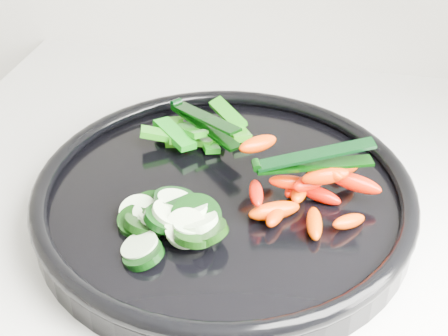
# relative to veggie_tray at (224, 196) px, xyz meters

# --- Properties ---
(veggie_tray) EXTENTS (0.37, 0.37, 0.04)m
(veggie_tray) POSITION_rel_veggie_tray_xyz_m (0.00, 0.00, 0.00)
(veggie_tray) COLOR black
(veggie_tray) RESTS_ON counter
(cucumber_pile) EXTENTS (0.12, 0.12, 0.04)m
(cucumber_pile) POSITION_rel_veggie_tray_xyz_m (-0.04, -0.06, 0.01)
(cucumber_pile) COLOR black
(cucumber_pile) RESTS_ON veggie_tray
(carrot_pile) EXTENTS (0.15, 0.16, 0.05)m
(carrot_pile) POSITION_rel_veggie_tray_xyz_m (0.08, 0.01, 0.02)
(carrot_pile) COLOR #E63800
(carrot_pile) RESTS_ON veggie_tray
(pepper_pile) EXTENTS (0.12, 0.11, 0.04)m
(pepper_pile) POSITION_rel_veggie_tray_xyz_m (-0.05, 0.09, 0.01)
(pepper_pile) COLOR #0E710A
(pepper_pile) RESTS_ON veggie_tray
(tong_carrot) EXTENTS (0.11, 0.05, 0.02)m
(tong_carrot) POSITION_rel_veggie_tray_xyz_m (0.08, 0.00, 0.05)
(tong_carrot) COLOR black
(tong_carrot) RESTS_ON carrot_pile
(tong_pepper) EXTENTS (0.10, 0.08, 0.02)m
(tong_pepper) POSITION_rel_veggie_tray_xyz_m (-0.04, 0.09, 0.03)
(tong_pepper) COLOR black
(tong_pepper) RESTS_ON pepper_pile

